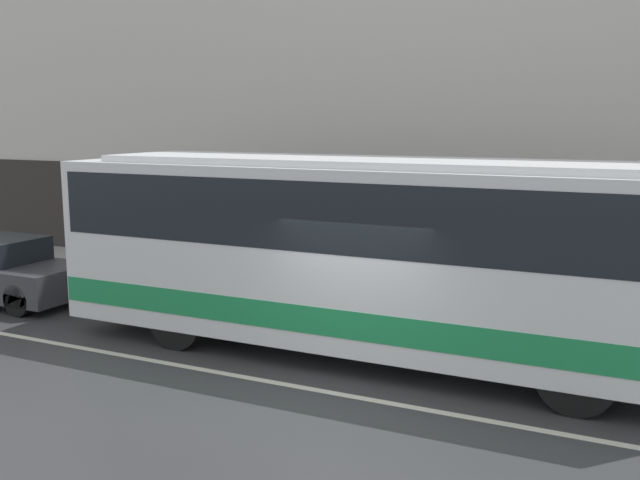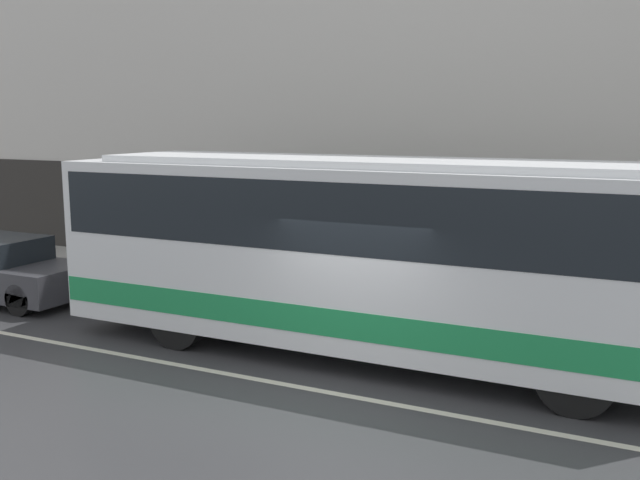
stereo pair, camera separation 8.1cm
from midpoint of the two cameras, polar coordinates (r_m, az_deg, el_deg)
ground_plane at (r=10.88m, az=1.12°, el=-12.20°), size 60.00×60.00×0.00m
sidewalk at (r=15.77m, az=9.44°, el=-5.08°), size 60.00×2.97×0.16m
lane_stripe at (r=10.87m, az=1.12°, el=-12.18°), size 54.00×0.14×0.01m
transit_bus at (r=12.17m, az=2.72°, el=-0.46°), size 10.74×2.57×3.41m
pedestrian_waiting at (r=17.01m, az=3.32°, el=-0.93°), size 0.36×0.36×1.67m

